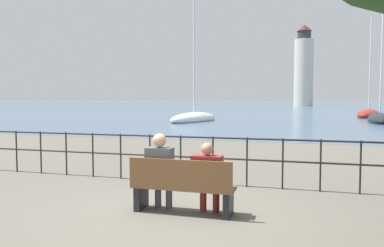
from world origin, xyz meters
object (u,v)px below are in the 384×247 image
object	(u,v)px
park_bench	(182,187)
seated_person_left	(160,168)
sailboat_2	(380,119)
seated_person_right	(208,175)
sailboat_3	(194,118)
sailboat_0	(369,114)
harbor_lighthouse	(304,68)

from	to	relation	value
park_bench	seated_person_left	xyz separation A→B (m)	(-0.40, 0.07, 0.28)
sailboat_2	seated_person_right	bearing A→B (deg)	-97.40
park_bench	seated_person_left	distance (m)	0.49
sailboat_2	sailboat_3	bearing A→B (deg)	-157.99
sailboat_0	sailboat_2	bearing A→B (deg)	-74.23
sailboat_2	harbor_lighthouse	bearing A→B (deg)	101.71
harbor_lighthouse	sailboat_0	bearing A→B (deg)	-84.98
sailboat_3	seated_person_right	bearing A→B (deg)	-60.56
seated_person_left	sailboat_0	size ratio (longest dim) A/B	0.12
park_bench	sailboat_3	bearing A→B (deg)	105.68
seated_person_left	sailboat_0	bearing A→B (deg)	76.50
park_bench	seated_person_right	distance (m)	0.46
park_bench	harbor_lighthouse	distance (m)	112.87
seated_person_right	sailboat_2	bearing A→B (deg)	75.00
sailboat_0	sailboat_2	world-z (taller)	sailboat_0
seated_person_right	sailboat_2	world-z (taller)	sailboat_2
seated_person_left	sailboat_3	distance (m)	25.61
seated_person_left	harbor_lighthouse	size ratio (longest dim) A/B	0.05
sailboat_0	sailboat_3	size ratio (longest dim) A/B	0.97
seated_person_left	sailboat_3	size ratio (longest dim) A/B	0.11
seated_person_right	sailboat_0	bearing A→B (deg)	77.66
sailboat_2	sailboat_3	distance (m)	15.52
harbor_lighthouse	seated_person_right	bearing A→B (deg)	-90.84
park_bench	seated_person_right	bearing A→B (deg)	10.82
seated_person_right	harbor_lighthouse	bearing A→B (deg)	89.16
seated_person_left	sailboat_2	xyz separation A→B (m)	(8.47, 28.61, -0.43)
park_bench	harbor_lighthouse	xyz separation A→B (m)	(2.06, 112.33, 10.87)
seated_person_right	sailboat_3	size ratio (longest dim) A/B	0.10
seated_person_right	sailboat_3	bearing A→B (deg)	106.58
sailboat_0	sailboat_2	size ratio (longest dim) A/B	1.04
sailboat_2	sailboat_3	world-z (taller)	sailboat_3
park_bench	sailboat_0	bearing A→B (deg)	77.11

